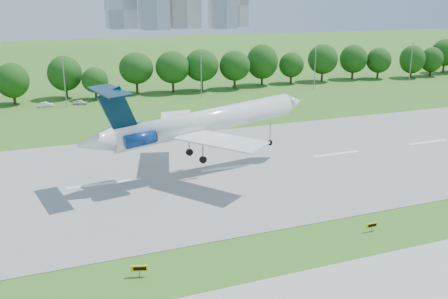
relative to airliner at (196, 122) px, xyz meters
The scene contains 9 objects.
ground 26.49m from the airliner, 77.75° to the right, with size 600.00×600.00×0.00m, color #315F19.
runway 9.60m from the airliner, ahead, with size 400.00×45.00×0.08m, color gray.
tree_line 67.56m from the airliner, 85.45° to the left, with size 288.40×8.40×10.40m.
light_poles 57.42m from the airliner, 87.14° to the left, with size 175.90×0.25×12.19m.
airliner is the anchor object (origin of this frame).
taxi_sign_left 30.79m from the airliner, 119.07° to the right, with size 1.66×0.66×1.18m.
taxi_sign_centre 29.97m from the airliner, 64.69° to the right, with size 1.46×0.20×1.03m.
service_vehicle_a 63.24m from the airliner, 107.97° to the left, with size 1.22×3.51×1.16m, color white.
service_vehicle_b 60.79m from the airliner, 100.70° to the left, with size 1.43×3.54×1.21m, color silver.
Camera 1 is at (-27.80, -44.04, 25.80)m, focal length 40.00 mm.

